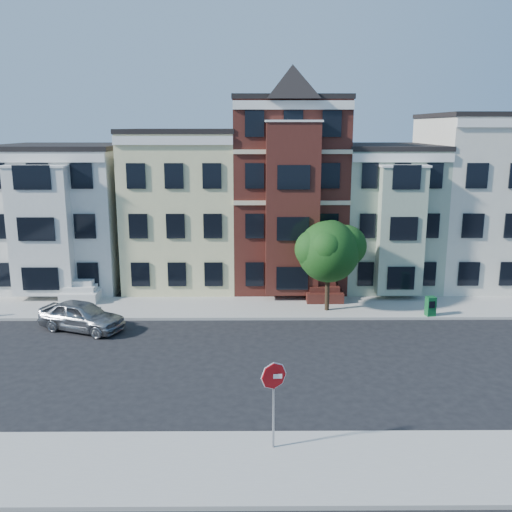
{
  "coord_description": "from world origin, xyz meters",
  "views": [
    {
      "loc": [
        -2.41,
        -23.87,
        10.43
      ],
      "look_at": [
        -2.2,
        3.55,
        4.2
      ],
      "focal_mm": 40.0,
      "sensor_mm": 36.0,
      "label": 1
    }
  ],
  "objects_px": {
    "street_tree": "(328,256)",
    "stop_sign": "(274,400)",
    "newspaper_box": "(431,306)",
    "parked_car": "(82,316)"
  },
  "relations": [
    {
      "from": "parked_car",
      "to": "stop_sign",
      "type": "relative_size",
      "value": 1.37
    },
    {
      "from": "newspaper_box",
      "to": "stop_sign",
      "type": "relative_size",
      "value": 0.32
    },
    {
      "from": "street_tree",
      "to": "newspaper_box",
      "type": "distance_m",
      "value": 6.31
    },
    {
      "from": "newspaper_box",
      "to": "stop_sign",
      "type": "bearing_deg",
      "value": -135.32
    },
    {
      "from": "street_tree",
      "to": "parked_car",
      "type": "distance_m",
      "value": 13.75
    },
    {
      "from": "newspaper_box",
      "to": "stop_sign",
      "type": "xyz_separation_m",
      "value": [
        -9.24,
        -13.3,
        1.14
      ]
    },
    {
      "from": "stop_sign",
      "to": "parked_car",
      "type": "bearing_deg",
      "value": 125.81
    },
    {
      "from": "parked_car",
      "to": "newspaper_box",
      "type": "distance_m",
      "value": 18.93
    },
    {
      "from": "newspaper_box",
      "to": "stop_sign",
      "type": "distance_m",
      "value": 16.24
    },
    {
      "from": "street_tree",
      "to": "stop_sign",
      "type": "distance_m",
      "value": 14.88
    }
  ]
}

